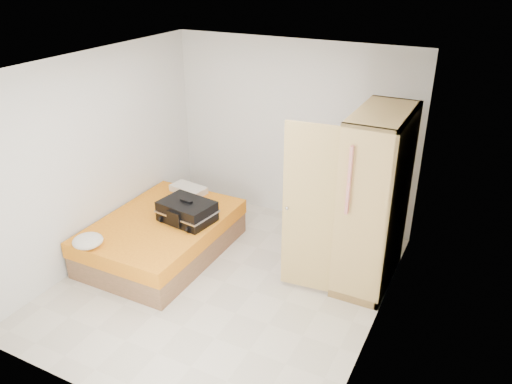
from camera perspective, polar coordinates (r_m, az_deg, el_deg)
The scene contains 7 objects.
room at distance 5.49m, azimuth -4.00°, elevation 0.80°, with size 4.00×4.02×2.60m.
bed at distance 6.67m, azimuth -10.63°, elevation -5.01°, with size 1.42×2.02×0.50m.
wardrobe at distance 5.85m, azimuth 12.81°, elevation -1.45°, with size 1.17×1.23×2.10m.
person at distance 6.31m, azimuth 7.17°, elevation -1.25°, with size 0.56×0.37×1.54m, color red.
suitcase at distance 6.42m, azimuth -7.90°, elevation -2.21°, with size 0.74×0.59×0.29m.
round_cushion at distance 6.17m, azimuth -18.67°, elevation -5.31°, with size 0.36×0.36×0.14m, color white.
pillow at distance 7.21m, azimuth -7.72°, elevation 0.32°, with size 0.52×0.26×0.09m, color white.
Camera 1 is at (2.58, -4.27, 3.60)m, focal length 35.00 mm.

